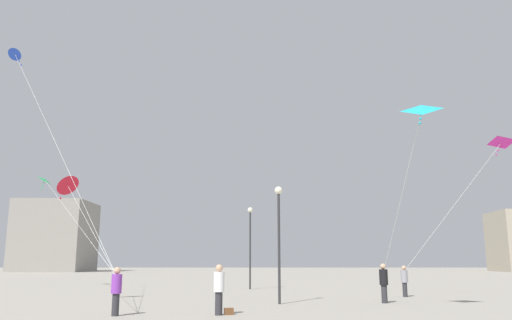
{
  "coord_description": "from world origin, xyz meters",
  "views": [
    {
      "loc": [
        0.03,
        -4.13,
        1.84
      ],
      "look_at": [
        0.0,
        14.05,
        5.49
      ],
      "focal_mm": 35.45,
      "sensor_mm": 36.0,
      "label": 1
    }
  ],
  "objects": [
    {
      "name": "person_in_white",
      "position": [
        -1.28,
        14.14,
        0.95
      ],
      "size": [
        0.38,
        0.38,
        1.73
      ],
      "rotation": [
        0.0,
        0.0,
        3.8
      ],
      "color": "#2D2D33",
      "rests_on": "ground_plane"
    },
    {
      "name": "person_in_purple",
      "position": [
        -4.81,
        13.89,
        0.9
      ],
      "size": [
        0.36,
        0.36,
        1.65
      ],
      "rotation": [
        0.0,
        0.0,
        0.58
      ],
      "color": "#2D2D33",
      "rests_on": "ground_plane"
    },
    {
      "name": "person_in_black",
      "position": [
        5.8,
        19.29,
        0.95
      ],
      "size": [
        0.38,
        0.38,
        1.74
      ],
      "rotation": [
        0.0,
        0.0,
        2.08
      ],
      "color": "#2D2D33",
      "rests_on": "ground_plane"
    },
    {
      "name": "person_in_grey",
      "position": [
        7.89,
        23.32,
        0.89
      ],
      "size": [
        0.35,
        0.35,
        1.62
      ],
      "rotation": [
        0.0,
        0.0,
        5.41
      ],
      "color": "#2D2D33",
      "rests_on": "ground_plane"
    },
    {
      "name": "kite_magenta_delta",
      "position": [
        13.89,
        23.84,
        8.34
      ],
      "size": [
        6.78,
        1.33,
        7.45
      ],
      "color": "#D12899"
    },
    {
      "name": "kite_cyan_delta",
      "position": [
        6.43,
        14.72,
        7.5
      ],
      "size": [
        1.32,
        5.13,
        6.59
      ],
      "color": "#1EB2C6"
    },
    {
      "name": "kite_emerald_diamond",
      "position": [
        -15.56,
        32.75,
        7.69
      ],
      "size": [
        11.49,
        19.76,
        6.85
      ],
      "color": "green"
    },
    {
      "name": "kite_cobalt_diamond",
      "position": [
        -15.01,
        25.7,
        14.37
      ],
      "size": [
        10.99,
        12.56,
        13.86
      ],
      "color": "blue"
    },
    {
      "name": "kite_crimson_diamond",
      "position": [
        -8.97,
        19.68,
        5.4
      ],
      "size": [
        4.82,
        6.51,
        4.61
      ],
      "color": "red"
    },
    {
      "name": "building_left_hall",
      "position": [
        -37.0,
        90.11,
        6.36
      ],
      "size": [
        12.35,
        12.84,
        12.72
      ],
      "color": "gray",
      "rests_on": "ground_plane"
    },
    {
      "name": "lamppost_east",
      "position": [
        1.06,
        18.81,
        3.47
      ],
      "size": [
        0.36,
        0.36,
        5.21
      ],
      "color": "#2D2D30",
      "rests_on": "ground_plane"
    },
    {
      "name": "lamppost_west",
      "position": [
        -0.37,
        30.71,
        3.64
      ],
      "size": [
        0.36,
        0.36,
        5.5
      ],
      "color": "#2D2D30",
      "rests_on": "ground_plane"
    },
    {
      "name": "handbag_beside_flyer",
      "position": [
        -0.93,
        14.24,
        0.12
      ],
      "size": [
        0.35,
        0.25,
        0.24
      ],
      "primitive_type": "cube",
      "rotation": [
        0.0,
        0.0,
        0.4
      ],
      "color": "brown",
      "rests_on": "ground_plane"
    }
  ]
}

